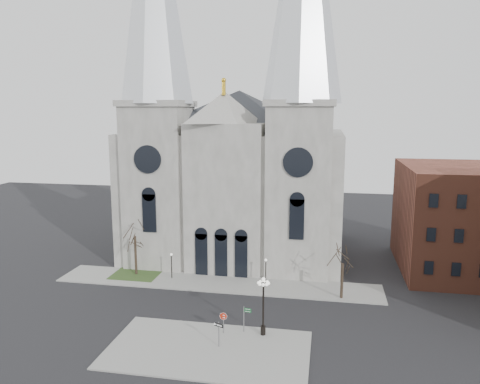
% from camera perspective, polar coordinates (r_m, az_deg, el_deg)
% --- Properties ---
extents(ground, '(160.00, 160.00, 0.00)m').
position_cam_1_polar(ground, '(49.19, -5.91, -15.57)').
color(ground, black).
rests_on(ground, ground).
extents(sidewalk_near, '(18.00, 10.00, 0.14)m').
position_cam_1_polar(sidewalk_near, '(44.14, -3.91, -18.61)').
color(sidewalk_near, gray).
rests_on(sidewalk_near, ground).
extents(sidewalk_far, '(40.00, 6.00, 0.14)m').
position_cam_1_polar(sidewalk_far, '(58.93, -2.83, -11.02)').
color(sidewalk_far, gray).
rests_on(sidewalk_far, ground).
extents(grass_patch, '(6.00, 5.00, 0.18)m').
position_cam_1_polar(grass_patch, '(63.13, -12.51, -9.78)').
color(grass_patch, '#29441D').
rests_on(grass_patch, ground).
extents(cathedral, '(33.00, 26.66, 54.00)m').
position_cam_1_polar(cathedral, '(66.66, -0.58, 7.65)').
color(cathedral, gray).
rests_on(cathedral, ground).
extents(bg_building_brick, '(14.00, 18.00, 14.00)m').
position_cam_1_polar(bg_building_brick, '(68.19, 24.89, -2.97)').
color(bg_building_brick, brown).
rests_on(bg_building_brick, ground).
extents(tree_left, '(3.20, 3.20, 7.50)m').
position_cam_1_polar(tree_left, '(61.51, -12.71, -4.96)').
color(tree_left, black).
rests_on(tree_left, ground).
extents(tree_right, '(3.20, 3.20, 6.00)m').
position_cam_1_polar(tree_right, '(54.16, 12.41, -8.23)').
color(tree_right, black).
rests_on(tree_right, ground).
extents(ped_lamp_left, '(0.32, 0.32, 3.26)m').
position_cam_1_polar(ped_lamp_left, '(60.23, -8.36, -8.37)').
color(ped_lamp_left, black).
rests_on(ped_lamp_left, sidewalk_far).
extents(ped_lamp_right, '(0.32, 0.32, 3.26)m').
position_cam_1_polar(ped_lamp_right, '(57.59, 3.16, -9.14)').
color(ped_lamp_right, black).
rests_on(ped_lamp_right, sidewalk_far).
extents(stop_sign, '(0.72, 0.26, 2.10)m').
position_cam_1_polar(stop_sign, '(46.04, -2.02, -15.11)').
color(stop_sign, slate).
rests_on(stop_sign, sidewalk_near).
extents(globe_lamp, '(1.30, 1.30, 5.69)m').
position_cam_1_polar(globe_lamp, '(44.95, 2.86, -12.89)').
color(globe_lamp, black).
rests_on(globe_lamp, sidewalk_near).
extents(one_way_sign, '(0.96, 0.43, 2.34)m').
position_cam_1_polar(one_way_sign, '(43.73, -2.60, -16.46)').
color(one_way_sign, slate).
rests_on(one_way_sign, sidewalk_near).
extents(street_name_sign, '(0.80, 0.18, 2.52)m').
position_cam_1_polar(street_name_sign, '(46.30, 0.57, -15.02)').
color(street_name_sign, slate).
rests_on(street_name_sign, sidewalk_near).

